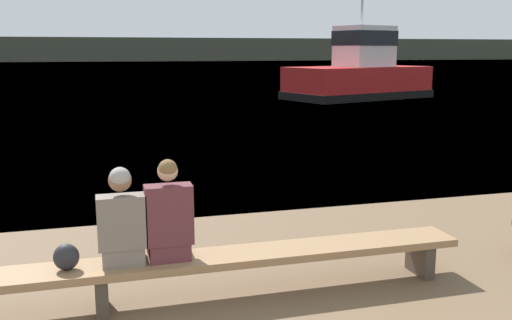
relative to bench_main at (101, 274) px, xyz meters
The scene contains 7 objects.
water_surface 122.87m from the bench_main, 89.74° to the left, with size 240.00×240.00×0.00m, color #386084.
far_shoreline 128.53m from the bench_main, 89.75° to the left, with size 600.00×12.00×5.12m, color #424738.
bench_main is the anchor object (origin of this frame).
person_left 0.53m from the bench_main, ahead, with size 0.46×0.43×0.96m.
person_right 0.83m from the bench_main, ahead, with size 0.46×0.42×1.01m.
shopping_bag 0.36m from the bench_main, behind, with size 0.24×0.19×0.25m.
tugboat_red 25.74m from the bench_main, 58.80° to the left, with size 8.37×5.78×5.70m.
Camera 1 is at (-0.52, -2.27, 2.49)m, focal length 40.00 mm.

